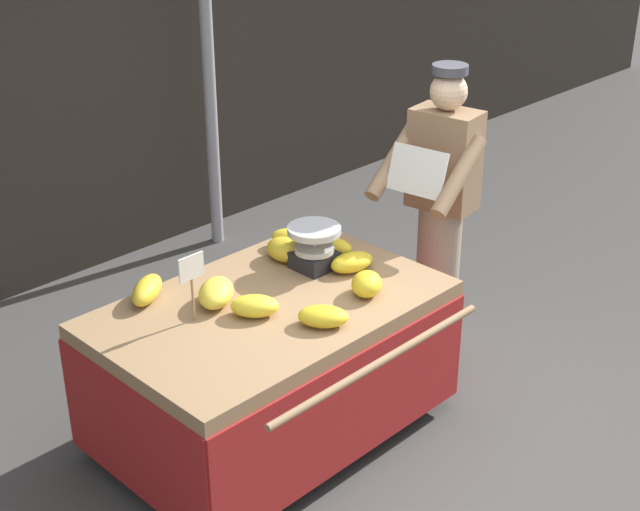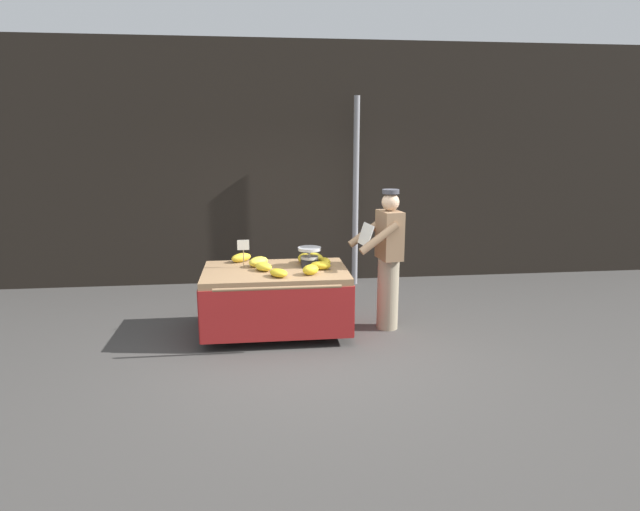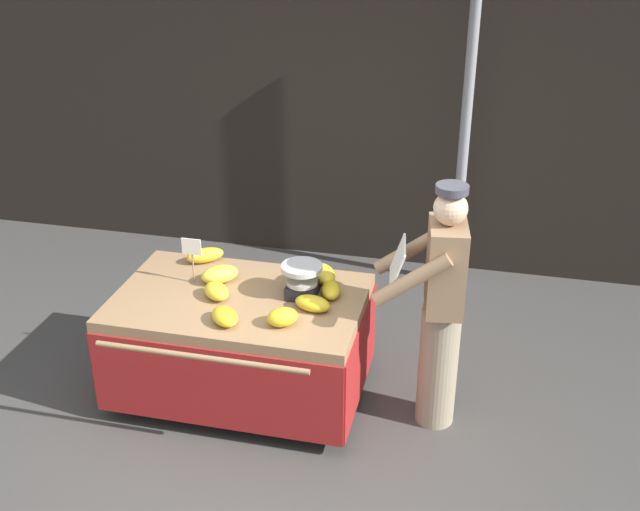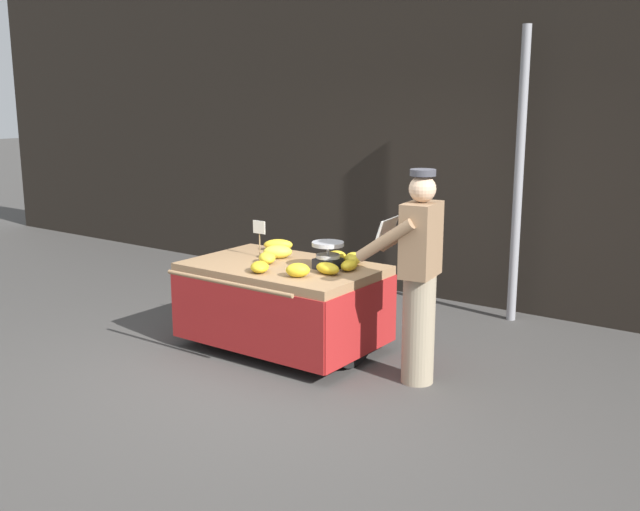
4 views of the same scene
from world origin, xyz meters
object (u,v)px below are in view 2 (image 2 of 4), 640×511
Objects in this scene: street_pole at (356,193)px; banana_bunch_2 at (305,258)px; weighing_scale at (310,257)px; banana_bunch_0 at (325,261)px; banana_bunch_1 at (311,270)px; banana_bunch_5 at (241,258)px; vendor_person at (388,259)px; banana_bunch_6 at (316,257)px; banana_bunch_4 at (320,265)px; banana_bunch_7 at (263,267)px; banana_cart at (276,287)px; price_sign at (243,248)px; banana_bunch_8 at (258,262)px; banana_bunch_3 at (279,273)px.

banana_bunch_2 is (-0.96, -1.78, -0.61)m from street_pole.
weighing_scale reaches higher than banana_bunch_0.
banana_bunch_5 is at bearing 137.65° from banana_bunch_1.
vendor_person is at bearing -6.06° from weighing_scale.
banana_bunch_6 is at bearing -5.75° from banana_bunch_5.
banana_bunch_4 is (0.14, 0.23, -0.01)m from banana_bunch_1.
banana_bunch_0 is 0.22m from banana_bunch_6.
banana_bunch_5 is (-0.78, 0.15, -0.01)m from banana_bunch_2.
street_pole is 12.65× the size of banana_bunch_7.
banana_bunch_6 is (0.52, 0.35, 0.26)m from banana_cart.
price_sign reaches higher than banana_bunch_8.
banana_bunch_7 is at bearing -36.00° from price_sign.
street_pole is 2.81m from banana_bunch_3.
price_sign is at bearing 179.11° from weighing_scale.
weighing_scale is 1.06× the size of banana_bunch_8.
banana_bunch_6 is (0.49, 0.69, 0.01)m from banana_bunch_3.
banana_bunch_0 is (0.18, 0.05, -0.07)m from weighing_scale.
vendor_person reaches higher than price_sign.
banana_bunch_7 is at bearing -162.01° from banana_cart.
price_sign is 1.43× the size of banana_bunch_3.
banana_bunch_3 is (-0.58, -0.50, -0.00)m from banana_bunch_0.
banana_bunch_4 is 0.40m from banana_bunch_6.
price_sign reaches higher than banana_bunch_7.
street_pole reaches higher than banana_bunch_1.
banana_bunch_0 is at bearing 13.82° from weighing_scale.
weighing_scale is (0.42, 0.11, 0.33)m from banana_cart.
weighing_scale is at bearing -114.88° from street_pole.
banana_bunch_6 is (-0.01, 0.40, 0.01)m from banana_bunch_4.
vendor_person is (1.55, -0.16, 0.03)m from banana_bunch_8.
banana_bunch_3 is (-0.40, -0.45, -0.07)m from weighing_scale.
banana_bunch_6 is at bearing 54.66° from banana_bunch_3.
banana_bunch_2 is at bearing 104.87° from weighing_scale.
street_pole reaches higher than banana_bunch_5.
price_sign is 0.93m from banana_bunch_6.
banana_bunch_0 is 0.22m from banana_bunch_4.
banana_bunch_1 is (-0.03, -0.39, -0.06)m from weighing_scale.
banana_bunch_1 is 0.57m from banana_bunch_2.
banana_bunch_0 is at bearing -65.19° from banana_bunch_6.
banana_bunch_5 is at bearing 164.12° from banana_bunch_0.
street_pole is 2.61m from banana_bunch_1.
vendor_person is at bearing 14.83° from banana_bunch_3.
price_sign is at bearing 130.43° from banana_bunch_3.
weighing_scale is at bearing 15.52° from banana_bunch_7.
banana_bunch_8 is at bearing 174.03° from vendor_person.
banana_cart is 0.54m from banana_bunch_2.
banana_bunch_6 is at bearing 31.20° from banana_bunch_7.
banana_bunch_0 is (0.97, 0.03, -0.20)m from price_sign.
banana_bunch_8 is (0.21, -0.27, 0.01)m from banana_bunch_5.
weighing_scale reaches higher than banana_cart.
banana_bunch_1 is (-0.22, -0.44, 0.01)m from banana_bunch_0.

